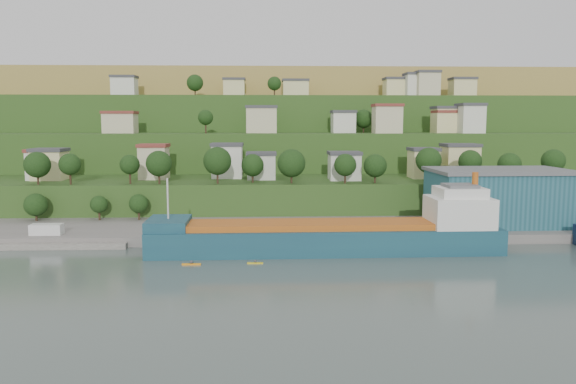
{
  "coord_description": "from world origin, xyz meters",
  "views": [
    {
      "loc": [
        -6.59,
        -98.47,
        25.29
      ],
      "look_at": [
        -2.26,
        15.0,
        11.29
      ],
      "focal_mm": 35.0,
      "sensor_mm": 36.0,
      "label": 1
    }
  ],
  "objects_px": {
    "cargo_ship_near": "(336,238)",
    "kayak_orange": "(191,264)",
    "caravan": "(47,231)",
    "warehouse": "(499,196)"
  },
  "relations": [
    {
      "from": "cargo_ship_near",
      "to": "caravan",
      "type": "relative_size",
      "value": 10.6
    },
    {
      "from": "cargo_ship_near",
      "to": "warehouse",
      "type": "xyz_separation_m",
      "value": [
        39.97,
        18.69,
        5.61
      ]
    },
    {
      "from": "cargo_ship_near",
      "to": "caravan",
      "type": "xyz_separation_m",
      "value": [
        -59.85,
        9.7,
        -0.11
      ]
    },
    {
      "from": "cargo_ship_near",
      "to": "kayak_orange",
      "type": "bearing_deg",
      "value": -162.41
    },
    {
      "from": "warehouse",
      "to": "caravan",
      "type": "distance_m",
      "value": 100.39
    },
    {
      "from": "warehouse",
      "to": "caravan",
      "type": "height_order",
      "value": "warehouse"
    },
    {
      "from": "cargo_ship_near",
      "to": "warehouse",
      "type": "height_order",
      "value": "cargo_ship_near"
    },
    {
      "from": "kayak_orange",
      "to": "caravan",
      "type": "bearing_deg",
      "value": 150.6
    },
    {
      "from": "warehouse",
      "to": "cargo_ship_near",
      "type": "bearing_deg",
      "value": -156.11
    },
    {
      "from": "warehouse",
      "to": "caravan",
      "type": "xyz_separation_m",
      "value": [
        -99.83,
        -8.99,
        -5.72
      ]
    }
  ]
}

